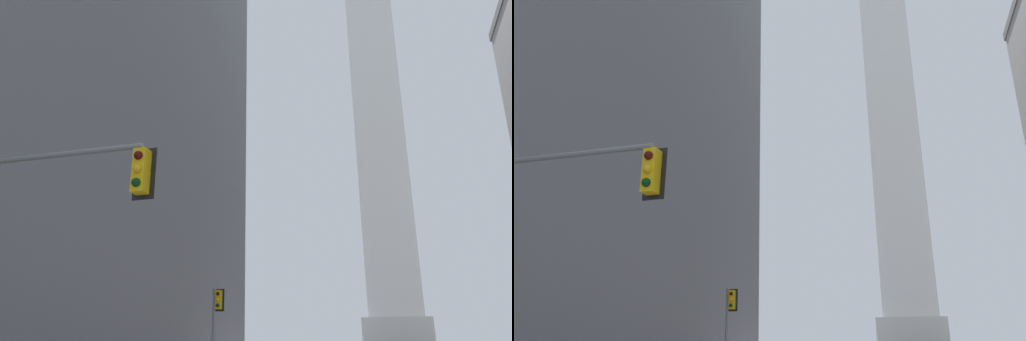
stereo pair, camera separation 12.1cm
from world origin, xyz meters
TOP-DOWN VIEW (x-y plane):
  - obelisk at (0.00, 66.82)m, footprint 8.43×8.43m
  - traffic_light_near_left at (-9.17, 7.97)m, footprint 5.39×0.50m
  - traffic_light_mid_left at (-10.59, 26.92)m, footprint 0.78×0.50m

SIDE VIEW (x-z plane):
  - traffic_light_mid_left at x=-10.59m, z-range 0.82..5.91m
  - traffic_light_near_left at x=-9.17m, z-range 1.68..8.04m
  - obelisk at x=0.00m, z-range -1.34..73.88m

